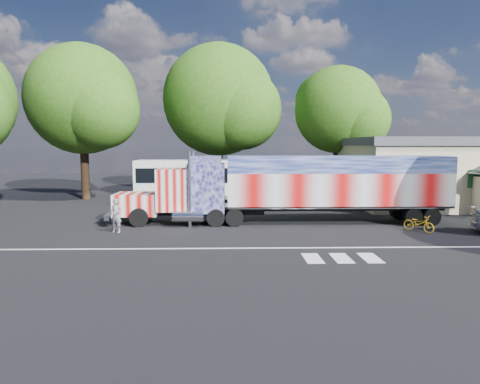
{
  "coord_description": "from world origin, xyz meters",
  "views": [
    {
      "loc": [
        -0.6,
        -21.89,
        4.63
      ],
      "look_at": [
        0.0,
        3.0,
        1.9
      ],
      "focal_mm": 32.0,
      "sensor_mm": 36.0,
      "label": 1
    }
  ],
  "objects_px": {
    "tree_n_mid": "(221,101)",
    "tree_ne_a": "(340,110)",
    "semi_truck": "(295,186)",
    "woman": "(116,216)",
    "tree_nw_a": "(84,100)",
    "coach_bus": "(214,182)",
    "bicycle": "(419,223)"
  },
  "relations": [
    {
      "from": "tree_n_mid",
      "to": "tree_nw_a",
      "type": "bearing_deg",
      "value": -161.27
    },
    {
      "from": "coach_bus",
      "to": "tree_nw_a",
      "type": "bearing_deg",
      "value": 161.0
    },
    {
      "from": "tree_ne_a",
      "to": "coach_bus",
      "type": "bearing_deg",
      "value": -154.96
    },
    {
      "from": "woman",
      "to": "tree_ne_a",
      "type": "height_order",
      "value": "tree_ne_a"
    },
    {
      "from": "coach_bus",
      "to": "bicycle",
      "type": "distance_m",
      "value": 15.6
    },
    {
      "from": "coach_bus",
      "to": "tree_ne_a",
      "type": "relative_size",
      "value": 1.03
    },
    {
      "from": "tree_n_mid",
      "to": "tree_ne_a",
      "type": "bearing_deg",
      "value": -13.62
    },
    {
      "from": "coach_bus",
      "to": "tree_n_mid",
      "type": "height_order",
      "value": "tree_n_mid"
    },
    {
      "from": "tree_ne_a",
      "to": "tree_nw_a",
      "type": "distance_m",
      "value": 22.03
    },
    {
      "from": "woman",
      "to": "bicycle",
      "type": "distance_m",
      "value": 16.22
    },
    {
      "from": "semi_truck",
      "to": "coach_bus",
      "type": "distance_m",
      "value": 9.32
    },
    {
      "from": "tree_ne_a",
      "to": "tree_n_mid",
      "type": "bearing_deg",
      "value": 166.38
    },
    {
      "from": "woman",
      "to": "tree_ne_a",
      "type": "bearing_deg",
      "value": 59.91
    },
    {
      "from": "bicycle",
      "to": "tree_nw_a",
      "type": "bearing_deg",
      "value": 109.18
    },
    {
      "from": "tree_nw_a",
      "to": "semi_truck",
      "type": "bearing_deg",
      "value": -35.64
    },
    {
      "from": "semi_truck",
      "to": "woman",
      "type": "xyz_separation_m",
      "value": [
        -9.98,
        -2.62,
        -1.3
      ]
    },
    {
      "from": "coach_bus",
      "to": "tree_n_mid",
      "type": "xyz_separation_m",
      "value": [
        0.36,
        7.67,
        6.98
      ]
    },
    {
      "from": "semi_truck",
      "to": "bicycle",
      "type": "bearing_deg",
      "value": -24.56
    },
    {
      "from": "bicycle",
      "to": "tree_n_mid",
      "type": "distance_m",
      "value": 22.92
    },
    {
      "from": "woman",
      "to": "tree_ne_a",
      "type": "distance_m",
      "value": 23.16
    },
    {
      "from": "tree_ne_a",
      "to": "tree_n_mid",
      "type": "distance_m",
      "value": 10.94
    },
    {
      "from": "woman",
      "to": "tree_nw_a",
      "type": "bearing_deg",
      "value": 128.97
    },
    {
      "from": "woman",
      "to": "bicycle",
      "type": "relative_size",
      "value": 1.05
    },
    {
      "from": "bicycle",
      "to": "woman",
      "type": "bearing_deg",
      "value": 141.17
    },
    {
      "from": "woman",
      "to": "tree_ne_a",
      "type": "relative_size",
      "value": 0.16
    },
    {
      "from": "tree_ne_a",
      "to": "tree_n_mid",
      "type": "height_order",
      "value": "tree_n_mid"
    },
    {
      "from": "coach_bus",
      "to": "bicycle",
      "type": "relative_size",
      "value": 6.96
    },
    {
      "from": "tree_ne_a",
      "to": "tree_n_mid",
      "type": "relative_size",
      "value": 0.82
    },
    {
      "from": "tree_n_mid",
      "to": "coach_bus",
      "type": "bearing_deg",
      "value": -92.66
    },
    {
      "from": "semi_truck",
      "to": "tree_ne_a",
      "type": "height_order",
      "value": "tree_ne_a"
    },
    {
      "from": "tree_n_mid",
      "to": "woman",
      "type": "bearing_deg",
      "value": -106.13
    },
    {
      "from": "tree_ne_a",
      "to": "tree_nw_a",
      "type": "bearing_deg",
      "value": -176.61
    }
  ]
}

